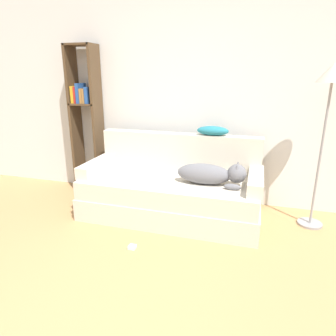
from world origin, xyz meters
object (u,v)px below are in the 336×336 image
at_px(floor_lamp, 330,91).
at_px(couch, 170,197).
at_px(bookshelf, 86,113).
at_px(throw_pillow, 213,131).
at_px(laptop, 154,178).
at_px(power_adapter, 132,247).
at_px(dog, 211,174).

bearing_deg(floor_lamp, couch, -171.69).
height_order(couch, bookshelf, bookshelf).
bearing_deg(throw_pillow, floor_lamp, -7.75).
bearing_deg(laptop, power_adapter, -96.44).
bearing_deg(floor_lamp, power_adapter, -149.22).
height_order(dog, bookshelf, bookshelf).
relative_size(throw_pillow, power_adapter, 5.37).
bearing_deg(laptop, floor_lamp, 0.70).
bearing_deg(throw_pillow, bookshelf, 176.83).
distance_m(dog, throw_pillow, 0.58).
bearing_deg(couch, power_adapter, -100.89).
bearing_deg(dog, bookshelf, 163.43).
relative_size(dog, power_adapter, 10.66).
bearing_deg(power_adapter, throw_pillow, 64.64).
xyz_separation_m(couch, laptop, (-0.18, -0.06, 0.24)).
relative_size(throw_pillow, bookshelf, 0.19).
xyz_separation_m(dog, bookshelf, (-1.77, 0.53, 0.51)).
bearing_deg(bookshelf, dog, -16.57).
xyz_separation_m(bookshelf, floor_lamp, (2.82, -0.25, 0.33)).
bearing_deg(floor_lamp, laptop, -170.61).
bearing_deg(couch, laptop, -161.67).
bearing_deg(power_adapter, couch, 79.11).
relative_size(dog, throw_pillow, 1.98).
relative_size(laptop, power_adapter, 5.52).
relative_size(couch, floor_lamp, 1.18).
bearing_deg(throw_pillow, laptop, -142.81).
xyz_separation_m(throw_pillow, bookshelf, (-1.70, 0.09, 0.13)).
bearing_deg(laptop, bookshelf, 146.27).
height_order(laptop, power_adapter, laptop).
relative_size(couch, laptop, 5.28).
bearing_deg(couch, bookshelf, 160.23).
xyz_separation_m(dog, throw_pillow, (-0.07, 0.43, 0.38)).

